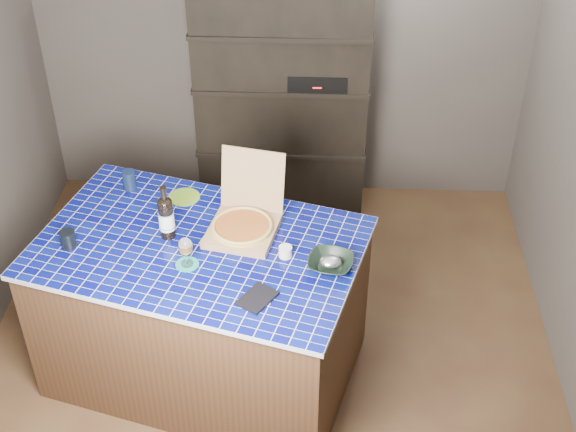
{
  "coord_description": "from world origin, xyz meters",
  "views": [
    {
      "loc": [
        0.28,
        -3.49,
        3.67
      ],
      "look_at": [
        0.12,
        0.0,
        1.02
      ],
      "focal_mm": 50.0,
      "sensor_mm": 36.0,
      "label": 1
    }
  ],
  "objects_px": {
    "dvd_case": "(257,298)",
    "bowl": "(330,263)",
    "mead_bottle": "(166,217)",
    "wine_glass": "(185,247)",
    "kitchen_island": "(204,309)",
    "pizza_box": "(243,223)"
  },
  "relations": [
    {
      "from": "pizza_box",
      "to": "mead_bottle",
      "type": "distance_m",
      "value": 0.42
    },
    {
      "from": "mead_bottle",
      "to": "pizza_box",
      "type": "bearing_deg",
      "value": 8.01
    },
    {
      "from": "dvd_case",
      "to": "mead_bottle",
      "type": "bearing_deg",
      "value": 170.36
    },
    {
      "from": "mead_bottle",
      "to": "wine_glass",
      "type": "xyz_separation_m",
      "value": [
        0.14,
        -0.24,
        -0.01
      ]
    },
    {
      "from": "wine_glass",
      "to": "dvd_case",
      "type": "relative_size",
      "value": 0.88
    },
    {
      "from": "mead_bottle",
      "to": "dvd_case",
      "type": "xyz_separation_m",
      "value": [
        0.52,
        -0.48,
        -0.12
      ]
    },
    {
      "from": "pizza_box",
      "to": "bowl",
      "type": "xyz_separation_m",
      "value": [
        0.48,
        -0.28,
        -0.03
      ]
    },
    {
      "from": "wine_glass",
      "to": "bowl",
      "type": "xyz_separation_m",
      "value": [
        0.75,
        0.01,
        -0.09
      ]
    },
    {
      "from": "mead_bottle",
      "to": "bowl",
      "type": "relative_size",
      "value": 1.39
    },
    {
      "from": "mead_bottle",
      "to": "dvd_case",
      "type": "height_order",
      "value": "mead_bottle"
    },
    {
      "from": "pizza_box",
      "to": "dvd_case",
      "type": "bearing_deg",
      "value": -65.95
    },
    {
      "from": "kitchen_island",
      "to": "pizza_box",
      "type": "distance_m",
      "value": 0.59
    },
    {
      "from": "pizza_box",
      "to": "mead_bottle",
      "type": "bearing_deg",
      "value": -160.18
    },
    {
      "from": "kitchen_island",
      "to": "mead_bottle",
      "type": "bearing_deg",
      "value": 172.82
    },
    {
      "from": "wine_glass",
      "to": "bowl",
      "type": "distance_m",
      "value": 0.75
    },
    {
      "from": "kitchen_island",
      "to": "bowl",
      "type": "height_order",
      "value": "bowl"
    },
    {
      "from": "mead_bottle",
      "to": "bowl",
      "type": "xyz_separation_m",
      "value": [
        0.88,
        -0.22,
        -0.1
      ]
    },
    {
      "from": "bowl",
      "to": "pizza_box",
      "type": "bearing_deg",
      "value": 149.58
    },
    {
      "from": "pizza_box",
      "to": "dvd_case",
      "type": "height_order",
      "value": "pizza_box"
    },
    {
      "from": "kitchen_island",
      "to": "bowl",
      "type": "distance_m",
      "value": 0.88
    },
    {
      "from": "dvd_case",
      "to": "bowl",
      "type": "height_order",
      "value": "bowl"
    },
    {
      "from": "mead_bottle",
      "to": "dvd_case",
      "type": "bearing_deg",
      "value": -42.54
    }
  ]
}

